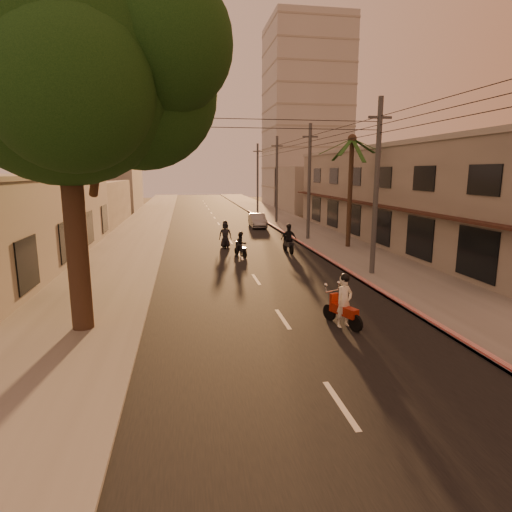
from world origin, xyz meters
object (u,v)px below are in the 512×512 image
object	(u,v)px
scooter_mid_b	(289,240)
scooter_mid_a	(241,245)
scooter_red	(344,303)
parked_car	(257,221)
palm_tree	(352,145)
broadleaf_tree	(77,69)
scooter_far_a	(225,236)

from	to	relation	value
scooter_mid_b	scooter_mid_a	bearing A→B (deg)	-171.05
scooter_red	parked_car	world-z (taller)	scooter_red
palm_tree	broadleaf_tree	bearing A→B (deg)	-136.52
scooter_red	parked_car	xyz separation A→B (m)	(1.61, 27.50, -0.19)
broadleaf_tree	scooter_mid_b	world-z (taller)	broadleaf_tree
broadleaf_tree	scooter_mid_b	size ratio (longest dim) A/B	6.05
parked_car	scooter_mid_a	bearing A→B (deg)	-101.95
palm_tree	scooter_mid_b	size ratio (longest dim) A/B	4.10
scooter_mid_a	parked_car	xyz separation A→B (m)	(3.52, 14.35, -0.07)
palm_tree	scooter_mid_b	bearing A→B (deg)	-166.95
scooter_mid_b	scooter_far_a	distance (m)	4.83
scooter_mid_a	parked_car	world-z (taller)	scooter_mid_a
scooter_red	parked_car	bearing A→B (deg)	65.29
scooter_red	scooter_far_a	distance (m)	16.86
scooter_mid_a	parked_car	bearing A→B (deg)	57.25
scooter_red	scooter_mid_b	size ratio (longest dim) A/B	0.97
scooter_red	scooter_mid_a	xyz separation A→B (m)	(-1.91, 13.15, -0.11)
broadleaf_tree	palm_tree	distance (m)	20.18
broadleaf_tree	scooter_mid_b	distance (m)	17.90
scooter_red	scooter_far_a	xyz separation A→B (m)	(-2.58, 16.67, 0.01)
palm_tree	scooter_far_a	world-z (taller)	palm_tree
scooter_mid_b	parked_car	distance (m)	13.53
broadleaf_tree	scooter_mid_a	xyz separation A→B (m)	(6.64, 11.96, -7.73)
scooter_red	scooter_mid_a	world-z (taller)	scooter_red
broadleaf_tree	parked_car	bearing A→B (deg)	68.89
broadleaf_tree	scooter_red	world-z (taller)	broadleaf_tree
palm_tree	scooter_far_a	bearing A→B (deg)	169.38
broadleaf_tree	scooter_mid_a	world-z (taller)	broadleaf_tree
scooter_red	scooter_mid_b	xyz separation A→B (m)	(1.43, 13.97, 0.02)
scooter_mid_a	parked_car	distance (m)	14.77
scooter_mid_a	scooter_far_a	world-z (taller)	scooter_far_a
scooter_mid_b	scooter_far_a	size ratio (longest dim) A/B	1.01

